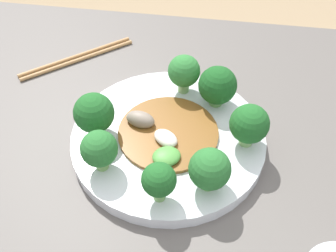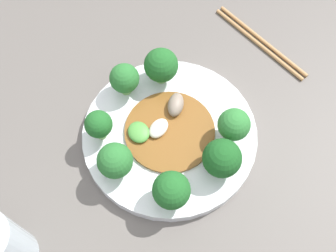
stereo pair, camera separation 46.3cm
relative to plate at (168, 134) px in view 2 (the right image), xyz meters
name	(u,v)px [view 2 (the right image)]	position (x,y,z in m)	size (l,w,h in m)	color
ground_plane	(169,235)	(-0.01, 0.00, -0.75)	(8.00, 8.00, 0.00)	#9E8460
table	(169,203)	(-0.01, 0.00, -0.38)	(0.89, 0.71, 0.74)	#5B5651
plate	(168,134)	(0.00, 0.00, 0.00)	(0.29, 0.29, 0.02)	silver
broccoli_northeast	(124,79)	(0.08, 0.07, 0.05)	(0.05, 0.05, 0.06)	#7AAD5B
broccoli_west	(174,190)	(-0.11, -0.01, 0.05)	(0.06, 0.06, 0.07)	#89B76B
broccoli_southwest	(222,158)	(-0.06, -0.08, 0.05)	(0.06, 0.06, 0.07)	#70A356
broccoli_east	(161,66)	(0.10, 0.01, 0.05)	(0.06, 0.06, 0.07)	#89B76B
broccoli_north	(99,123)	(0.00, 0.11, 0.05)	(0.04, 0.04, 0.06)	#70A356
broccoli_south	(234,125)	(-0.01, -0.10, 0.05)	(0.05, 0.05, 0.07)	#89B76B
broccoli_northwest	(115,161)	(-0.06, 0.08, 0.05)	(0.05, 0.05, 0.06)	#7AAD5B
stirfry_center	(166,127)	(0.01, 0.00, 0.02)	(0.15, 0.15, 0.02)	brown
chopsticks	(260,42)	(0.20, -0.18, -0.01)	(0.18, 0.16, 0.01)	#AD7F4C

